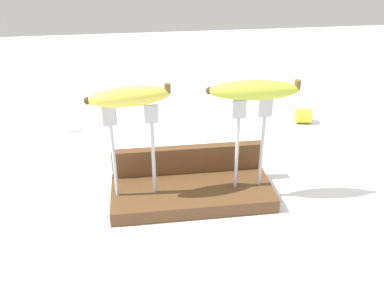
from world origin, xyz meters
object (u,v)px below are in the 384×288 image
at_px(banana_raised_left, 129,97).
at_px(fork_fallen_near, 60,130).
at_px(fork_stand_left, 133,144).
at_px(banana_raised_right, 254,90).
at_px(banana_chunk_near, 303,116).
at_px(fork_stand_right, 250,136).

distance_m(banana_raised_left, fork_fallen_near, 0.48).
relative_size(fork_stand_left, banana_raised_right, 1.08).
bearing_deg(banana_raised_left, fork_stand_left, 7.32).
bearing_deg(banana_chunk_near, fork_fallen_near, 177.07).
relative_size(banana_raised_left, fork_fallen_near, 0.97).
xyz_separation_m(banana_raised_left, banana_raised_right, (0.23, 0.00, 0.00)).
bearing_deg(fork_fallen_near, banana_raised_right, -40.57).
bearing_deg(banana_raised_right, fork_stand_left, -180.00).
xyz_separation_m(fork_stand_right, fork_fallen_near, (-0.43, 0.37, -0.14)).
bearing_deg(banana_raised_right, fork_fallen_near, 139.43).
height_order(fork_stand_right, banana_raised_right, banana_raised_right).
relative_size(fork_stand_left, fork_stand_right, 1.00).
height_order(fork_stand_left, banana_chunk_near, fork_stand_left).
xyz_separation_m(fork_fallen_near, banana_chunk_near, (0.69, -0.04, 0.02)).
relative_size(banana_raised_left, banana_raised_right, 0.88).
height_order(fork_stand_right, banana_raised_left, banana_raised_left).
bearing_deg(fork_fallen_near, banana_raised_left, -60.93).
bearing_deg(fork_stand_right, fork_fallen_near, 139.43).
bearing_deg(fork_stand_left, banana_raised_left, -172.68).
distance_m(fork_stand_left, fork_stand_right, 0.23).
distance_m(fork_stand_right, fork_fallen_near, 0.59).
relative_size(fork_stand_right, banana_raised_left, 1.22).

